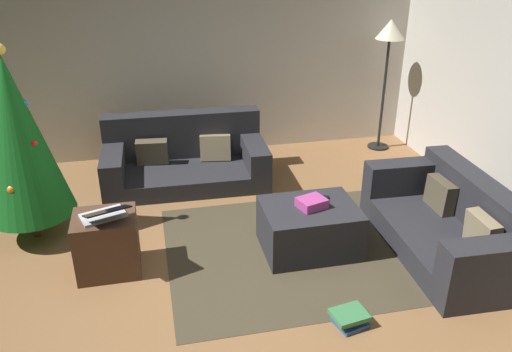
# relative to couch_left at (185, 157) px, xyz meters

# --- Properties ---
(ground_plane) EXTENTS (6.40, 6.40, 0.00)m
(ground_plane) POSITION_rel_couch_left_xyz_m (0.02, -2.27, -0.27)
(ground_plane) COLOR brown
(rear_partition) EXTENTS (6.40, 0.12, 2.60)m
(rear_partition) POSITION_rel_couch_left_xyz_m (0.02, 0.87, 1.03)
(rear_partition) COLOR beige
(rear_partition) RESTS_ON ground_plane
(couch_left) EXTENTS (1.87, 0.99, 0.75)m
(couch_left) POSITION_rel_couch_left_xyz_m (0.00, 0.00, 0.00)
(couch_left) COLOR #26262B
(couch_left) RESTS_ON ground_plane
(couch_right) EXTENTS (0.97, 1.81, 0.66)m
(couch_right) POSITION_rel_couch_left_xyz_m (2.26, -2.04, -0.01)
(couch_right) COLOR #26262B
(couch_right) RESTS_ON ground_plane
(ottoman) EXTENTS (0.85, 0.66, 0.44)m
(ottoman) POSITION_rel_couch_left_xyz_m (0.97, -1.76, -0.05)
(ottoman) COLOR #26262B
(ottoman) RESTS_ON ground_plane
(gift_box) EXTENTS (0.29, 0.26, 0.08)m
(gift_box) POSITION_rel_couch_left_xyz_m (0.98, -1.76, 0.21)
(gift_box) COLOR #B23F8C
(gift_box) RESTS_ON ottoman
(tv_remote) EXTENTS (0.13, 0.16, 0.02)m
(tv_remote) POSITION_rel_couch_left_xyz_m (1.13, -1.68, 0.18)
(tv_remote) COLOR black
(tv_remote) RESTS_ON ottoman
(christmas_tree) EXTENTS (0.80, 0.80, 1.84)m
(christmas_tree) POSITION_rel_couch_left_xyz_m (-1.53, -0.97, 0.74)
(christmas_tree) COLOR brown
(christmas_tree) RESTS_ON ground_plane
(side_table) EXTENTS (0.52, 0.44, 0.53)m
(side_table) POSITION_rel_couch_left_xyz_m (-0.82, -1.71, -0.00)
(side_table) COLOR #4C3323
(side_table) RESTS_ON ground_plane
(laptop) EXTENTS (0.46, 0.47, 0.17)m
(laptop) POSITION_rel_couch_left_xyz_m (-0.80, -1.77, 0.31)
(laptop) COLOR silver
(laptop) RESTS_ON side_table
(book_stack) EXTENTS (0.29, 0.26, 0.11)m
(book_stack) POSITION_rel_couch_left_xyz_m (0.96, -2.82, -0.21)
(book_stack) COLOR #2D5193
(book_stack) RESTS_ON ground_plane
(corner_lamp) EXTENTS (0.36, 0.36, 1.70)m
(corner_lamp) POSITION_rel_couch_left_xyz_m (2.67, 0.42, 1.18)
(corner_lamp) COLOR black
(corner_lamp) RESTS_ON ground_plane
(area_rug) EXTENTS (2.60, 2.00, 0.01)m
(area_rug) POSITION_rel_couch_left_xyz_m (0.97, -1.76, -0.27)
(area_rug) COLOR #423928
(area_rug) RESTS_ON ground_plane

